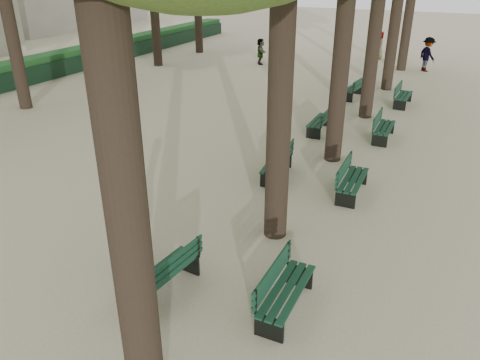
% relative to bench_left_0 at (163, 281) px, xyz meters
% --- Properties ---
extents(ground, '(120.00, 120.00, 0.00)m').
position_rel_bench_left_0_xyz_m(ground, '(-0.37, -0.10, -0.27)').
color(ground, '#B5AC89').
rests_on(ground, ground).
extents(bench_left_0, '(0.76, 1.85, 0.92)m').
position_rel_bench_left_0_xyz_m(bench_left_0, '(0.00, 0.00, 0.00)').
color(bench_left_0, black).
rests_on(bench_left_0, ground).
extents(bench_left_1, '(0.76, 1.85, 0.92)m').
position_rel_bench_left_0_xyz_m(bench_left_1, '(-0.00, 5.88, 0.00)').
color(bench_left_1, black).
rests_on(bench_left_1, ground).
extents(bench_left_2, '(0.57, 1.80, 0.92)m').
position_rel_bench_left_0_xyz_m(bench_left_2, '(0.00, 10.25, 0.00)').
color(bench_left_2, black).
rests_on(bench_left_2, ground).
extents(bench_left_3, '(0.76, 1.85, 0.92)m').
position_rel_bench_left_0_xyz_m(bench_left_3, '(-0.00, 15.56, 0.00)').
color(bench_left_3, black).
rests_on(bench_left_3, ground).
extents(bench_right_0, '(0.57, 1.80, 0.92)m').
position_rel_bench_left_0_xyz_m(bench_right_0, '(2.27, 0.53, 0.00)').
color(bench_right_0, black).
rests_on(bench_right_0, ground).
extents(bench_right_1, '(0.60, 1.81, 0.92)m').
position_rel_bench_left_0_xyz_m(bench_right_1, '(2.27, 5.67, 0.00)').
color(bench_right_1, black).
rests_on(bench_right_1, ground).
extents(bench_right_2, '(0.59, 1.81, 0.92)m').
position_rel_bench_left_0_xyz_m(bench_right_2, '(2.27, 10.46, 0.00)').
color(bench_right_2, black).
rests_on(bench_right_2, ground).
extents(bench_right_3, '(0.62, 1.81, 0.92)m').
position_rel_bench_left_0_xyz_m(bench_right_3, '(2.27, 15.23, 0.00)').
color(bench_right_3, black).
rests_on(bench_right_3, ground).
extents(man_with_map, '(0.74, 0.84, 1.89)m').
position_rel_bench_left_0_xyz_m(man_with_map, '(-0.87, 0.17, 0.67)').
color(man_with_map, black).
rests_on(man_with_map, ground).
extents(pedestrian_b, '(1.08, 1.18, 1.90)m').
position_rel_bench_left_0_xyz_m(pedestrian_b, '(2.43, 23.13, 0.68)').
color(pedestrian_b, '#262628').
rests_on(pedestrian_b, ground).
extents(pedestrian_e, '(1.01, 1.38, 1.54)m').
position_rel_bench_left_0_xyz_m(pedestrian_e, '(-6.93, 20.91, 0.50)').
color(pedestrian_e, '#262628').
rests_on(pedestrian_e, ground).
extents(pedestrian_d, '(0.70, 0.90, 1.71)m').
position_rel_bench_left_0_xyz_m(pedestrian_d, '(-0.74, 25.86, 0.58)').
color(pedestrian_d, '#262628').
rests_on(pedestrian_d, ground).
extents(fence, '(0.08, 42.00, 0.90)m').
position_rel_bench_left_0_xyz_m(fence, '(-15.37, 10.90, 0.18)').
color(fence, black).
rests_on(fence, ground).
extents(hedge, '(1.20, 42.00, 1.20)m').
position_rel_bench_left_0_xyz_m(hedge, '(-16.07, 10.90, 0.33)').
color(hedge, '#18461E').
rests_on(hedge, ground).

